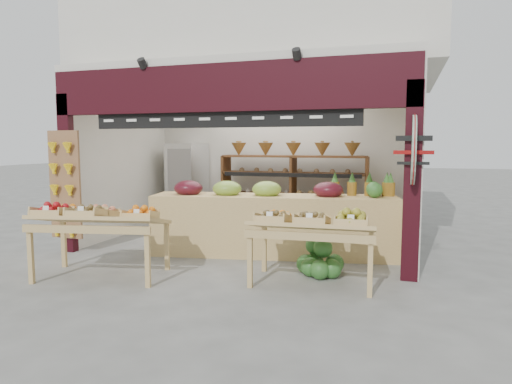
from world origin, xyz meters
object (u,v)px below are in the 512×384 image
Objects in this scene: refrigerator at (187,185)px; mid_counter at (273,223)px; cardboard_stack at (175,223)px; back_shelving at (293,177)px; display_table_right at (313,223)px; display_table_left at (94,216)px; watermelon_pile at (319,261)px.

mid_counter is at bearing -31.15° from refrigerator.
mid_counter is at bearing -24.50° from cardboard_stack.
back_shelving is 1.82× the size of display_table_right.
display_table_left is at bearing -116.03° from back_shelving.
watermelon_pile is at bearing -69.98° from back_shelving.
cardboard_stack is 1.47× the size of watermelon_pile.
watermelon_pile is (0.02, 0.41, -0.61)m from display_table_right.
display_table_right reaches higher than watermelon_pile.
mid_counter reaches higher than display_table_left.
back_shelving reaches higher than watermelon_pile.
watermelon_pile is (0.93, -0.90, -0.35)m from mid_counter.
display_table_left is 1.12× the size of display_table_right.
refrigerator is 4.03m from display_table_left.
back_shelving is at bearing 93.52° from mid_counter.
refrigerator is 0.99× the size of display_table_left.
mid_counter is 1.62m from display_table_right.
refrigerator reaches higher than cardboard_stack.
refrigerator is at bearing 102.14° from cardboard_stack.
refrigerator reaches higher than watermelon_pile.
refrigerator reaches higher than mid_counter.
display_table_right is (1.03, -3.31, -0.35)m from back_shelving.
display_table_left reaches higher than display_table_right.
mid_counter reaches higher than watermelon_pile.
back_shelving reaches higher than mid_counter.
refrigerator is 1.85× the size of cardboard_stack.
refrigerator is (-2.45, 0.10, -0.23)m from back_shelving.
refrigerator is 4.88m from display_table_right.
back_shelving is 3.23m from watermelon_pile.
back_shelving reaches higher than cardboard_stack.
watermelon_pile is (3.29, -1.97, -0.04)m from cardboard_stack.
display_table_left is (-1.90, -3.89, -0.32)m from back_shelving.
back_shelving is at bearing 22.53° from cardboard_stack.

